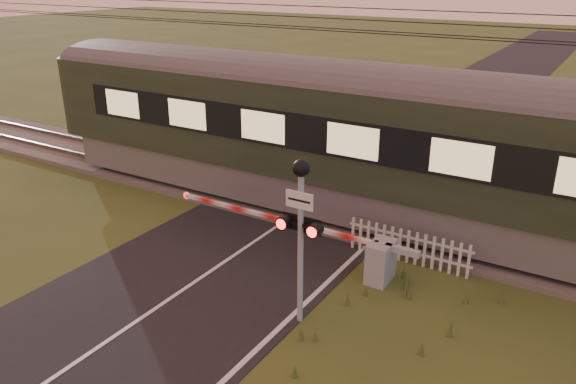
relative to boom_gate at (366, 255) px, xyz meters
The scene contains 7 objects.
ground 4.83m from the boom_gate, 135.12° to the right, with size 160.00×160.00×0.00m, color #36471B.
road 4.98m from the boom_gate, 133.07° to the right, with size 6.00×140.00×0.03m.
track_bed 4.64m from the boom_gate, 137.43° to the left, with size 140.00×3.40×0.39m.
overhead_wires 6.90m from the boom_gate, 137.43° to the left, with size 120.00×0.62×0.62m.
boom_gate is the anchor object (origin of this frame).
crossing_signal 3.17m from the boom_gate, 99.87° to the right, with size 0.93×0.37×3.67m.
picket_fence 1.38m from the boom_gate, 63.00° to the left, with size 3.31×0.08×0.90m.
Camera 1 is at (8.09, -7.95, 7.06)m, focal length 35.00 mm.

